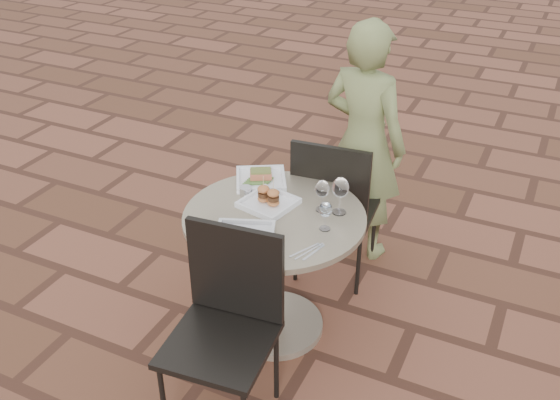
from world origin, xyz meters
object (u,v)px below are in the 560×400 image
at_px(cafe_table, 275,255).
at_px(chair_far, 334,200).
at_px(chair_near, 227,313).
at_px(plate_salmon, 261,178).
at_px(diner, 364,143).
at_px(plate_sliders, 268,200).
at_px(plate_tuna, 244,238).

height_order(cafe_table, chair_far, chair_far).
bearing_deg(cafe_table, chair_near, -85.96).
height_order(chair_far, plate_salmon, chair_far).
bearing_deg(chair_far, diner, -99.43).
xyz_separation_m(diner, plate_sliders, (-0.20, -0.86, 0.02)).
distance_m(plate_salmon, plate_sliders, 0.24).
bearing_deg(plate_salmon, plate_sliders, -53.84).
distance_m(diner, plate_sliders, 0.89).
relative_size(diner, plate_sliders, 5.18).
relative_size(chair_far, plate_sliders, 3.24).
height_order(cafe_table, chair_near, chair_near).
bearing_deg(cafe_table, diner, 81.48).
relative_size(diner, plate_salmon, 4.23).
height_order(chair_near, plate_salmon, chair_near).
xyz_separation_m(chair_near, plate_sliders, (-0.10, 0.61, 0.21)).
relative_size(cafe_table, plate_salmon, 2.56).
height_order(chair_far, diner, diner).
bearing_deg(plate_tuna, cafe_table, 83.94).
distance_m(cafe_table, plate_tuna, 0.37).
xyz_separation_m(chair_near, diner, (0.10, 1.48, 0.19)).
distance_m(cafe_table, chair_near, 0.55).
height_order(cafe_table, diner, diner).
bearing_deg(plate_sliders, chair_far, 70.01).
height_order(plate_salmon, plate_tuna, plate_salmon).
height_order(cafe_table, plate_salmon, plate_salmon).
relative_size(chair_near, plate_salmon, 2.65).
bearing_deg(chair_far, plate_sliders, 65.14).
relative_size(chair_far, plate_salmon, 2.65).
relative_size(plate_salmon, plate_tuna, 1.01).
height_order(chair_far, chair_near, same).
bearing_deg(cafe_table, chair_far, 78.68).
bearing_deg(chair_near, diner, 80.48).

